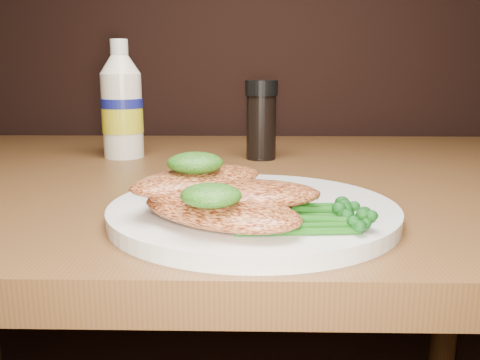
{
  "coord_description": "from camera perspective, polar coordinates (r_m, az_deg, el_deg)",
  "views": [
    {
      "loc": [
        0.09,
        0.31,
        0.9
      ],
      "look_at": [
        0.08,
        0.81,
        0.79
      ],
      "focal_mm": 38.04,
      "sensor_mm": 36.0,
      "label": 1
    }
  ],
  "objects": [
    {
      "name": "chicken_back",
      "position": [
        0.5,
        -4.71,
        -0.04
      ],
      "size": [
        0.16,
        0.15,
        0.02
      ],
      "primitive_type": "ellipsoid",
      "rotation": [
        0.0,
        0.0,
        0.73
      ],
      "color": "#CC7341",
      "rests_on": "plate"
    },
    {
      "name": "chicken_mid",
      "position": [
        0.47,
        -0.55,
        -1.65
      ],
      "size": [
        0.17,
        0.09,
        0.02
      ],
      "primitive_type": "ellipsoid",
      "rotation": [
        0.0,
        0.0,
        0.08
      ],
      "color": "#CC7341",
      "rests_on": "plate"
    },
    {
      "name": "chicken_front",
      "position": [
        0.45,
        -2.33,
        -3.34
      ],
      "size": [
        0.18,
        0.16,
        0.03
      ],
      "primitive_type": "ellipsoid",
      "rotation": [
        0.0,
        0.0,
        -0.6
      ],
      "color": "#CC7341",
      "rests_on": "plate"
    },
    {
      "name": "plate",
      "position": [
        0.52,
        1.49,
        -3.53
      ],
      "size": [
        0.29,
        0.29,
        0.02
      ],
      "primitive_type": "cylinder",
      "color": "white",
      "rests_on": "dining_table"
    },
    {
      "name": "mayo_bottle",
      "position": [
        0.89,
        -13.14,
        8.79
      ],
      "size": [
        0.07,
        0.07,
        0.2
      ],
      "primitive_type": null,
      "rotation": [
        0.0,
        0.0,
        0.06
      ],
      "color": "white",
      "rests_on": "dining_table"
    },
    {
      "name": "pepper_grinder",
      "position": [
        0.86,
        2.4,
        6.72
      ],
      "size": [
        0.06,
        0.06,
        0.13
      ],
      "primitive_type": null,
      "rotation": [
        0.0,
        0.0,
        0.02
      ],
      "color": "black",
      "rests_on": "dining_table"
    },
    {
      "name": "pesto_back",
      "position": [
        0.49,
        -5.05,
        1.92
      ],
      "size": [
        0.05,
        0.05,
        0.02
      ],
      "primitive_type": "ellipsoid",
      "rotation": [
        0.0,
        0.0,
        0.0
      ],
      "color": "black",
      "rests_on": "chicken_back"
    },
    {
      "name": "pesto_front",
      "position": [
        0.42,
        -3.27,
        -1.73
      ],
      "size": [
        0.06,
        0.05,
        0.02
      ],
      "primitive_type": "ellipsoid",
      "rotation": [
        0.0,
        0.0,
        -0.09
      ],
      "color": "black",
      "rests_on": "chicken_front"
    },
    {
      "name": "broccolini_bundle",
      "position": [
        0.46,
        6.22,
        -3.55
      ],
      "size": [
        0.16,
        0.14,
        0.02
      ],
      "primitive_type": null,
      "rotation": [
        0.0,
        0.0,
        -0.25
      ],
      "color": "#195713",
      "rests_on": "plate"
    }
  ]
}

